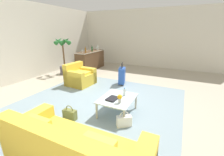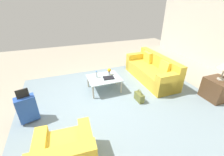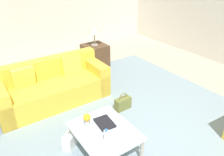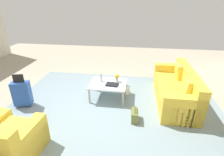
# 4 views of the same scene
# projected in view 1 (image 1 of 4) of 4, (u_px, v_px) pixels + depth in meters

# --- Properties ---
(ground_plane) EXTENTS (12.00, 12.00, 0.00)m
(ground_plane) POSITION_uv_depth(u_px,v_px,m) (107.00, 103.00, 4.31)
(ground_plane) COLOR #A89E89
(wall_back) EXTENTS (10.24, 0.12, 3.10)m
(wall_back) POSITION_uv_depth(u_px,v_px,m) (9.00, 43.00, 5.52)
(wall_back) COLOR beige
(wall_back) RESTS_ON ground
(wall_right) EXTENTS (0.12, 8.00, 3.10)m
(wall_right) POSITION_uv_depth(u_px,v_px,m) (150.00, 39.00, 8.18)
(wall_right) COLOR beige
(wall_right) RESTS_ON ground
(area_rug) EXTENTS (5.20, 4.40, 0.01)m
(area_rug) POSITION_uv_depth(u_px,v_px,m) (90.00, 110.00, 3.88)
(area_rug) COLOR gray
(area_rug) RESTS_ON ground
(couch) EXTENTS (0.85, 2.15, 0.85)m
(couch) POSITION_uv_depth(u_px,v_px,m) (73.00, 156.00, 2.09)
(couch) COLOR gold
(couch) RESTS_ON ground
(armchair) EXTENTS (0.96, 0.91, 0.81)m
(armchair) POSITION_uv_depth(u_px,v_px,m) (79.00, 77.00, 5.69)
(armchair) COLOR gold
(armchair) RESTS_ON ground
(coffee_table) EXTENTS (0.95, 0.78, 0.42)m
(coffee_table) POSITION_uv_depth(u_px,v_px,m) (118.00, 100.00, 3.65)
(coffee_table) COLOR silver
(coffee_table) RESTS_ON ground
(water_bottle) EXTENTS (0.06, 0.06, 0.20)m
(water_bottle) POSITION_uv_depth(u_px,v_px,m) (124.00, 92.00, 3.73)
(water_bottle) COLOR silver
(water_bottle) RESTS_ON coffee_table
(coffee_table_book) EXTENTS (0.33, 0.25, 0.03)m
(coffee_table_book) POSITION_uv_depth(u_px,v_px,m) (112.00, 99.00, 3.56)
(coffee_table_book) COLOR black
(coffee_table_book) RESTS_ON coffee_table
(flower_vase) EXTENTS (0.11, 0.11, 0.21)m
(flower_vase) POSITION_uv_depth(u_px,v_px,m) (120.00, 98.00, 3.34)
(flower_vase) COLOR #B2B7BC
(flower_vase) RESTS_ON coffee_table
(bar_console) EXTENTS (1.89, 0.63, 0.95)m
(bar_console) POSITION_uv_depth(u_px,v_px,m) (91.00, 60.00, 7.90)
(bar_console) COLOR #513823
(bar_console) RESTS_ON ground
(wine_glass_leftmost) EXTENTS (0.08, 0.08, 0.15)m
(wine_glass_leftmost) POSITION_uv_depth(u_px,v_px,m) (82.00, 51.00, 7.18)
(wine_glass_leftmost) COLOR silver
(wine_glass_leftmost) RESTS_ON bar_console
(wine_glass_left_of_centre) EXTENTS (0.08, 0.08, 0.15)m
(wine_glass_left_of_centre) POSITION_uv_depth(u_px,v_px,m) (96.00, 48.00, 8.28)
(wine_glass_left_of_centre) COLOR silver
(wine_glass_left_of_centre) RESTS_ON bar_console
(wine_bottle_amber) EXTENTS (0.07, 0.07, 0.30)m
(wine_bottle_amber) POSITION_uv_depth(u_px,v_px,m) (86.00, 50.00, 7.19)
(wine_bottle_amber) COLOR brown
(wine_bottle_amber) RESTS_ON bar_console
(wine_bottle_green) EXTENTS (0.07, 0.07, 0.30)m
(wine_bottle_green) POSITION_uv_depth(u_px,v_px,m) (92.00, 49.00, 7.67)
(wine_bottle_green) COLOR #194C23
(wine_bottle_green) RESTS_ON bar_console
(wine_bottle_clear) EXTENTS (0.07, 0.07, 0.30)m
(wine_bottle_clear) POSITION_uv_depth(u_px,v_px,m) (98.00, 48.00, 8.16)
(wine_bottle_clear) COLOR silver
(wine_bottle_clear) RESTS_ON bar_console
(suitcase_blue) EXTENTS (0.44, 0.31, 0.85)m
(suitcase_blue) POSITION_uv_depth(u_px,v_px,m) (122.00, 75.00, 5.66)
(suitcase_blue) COLOR #2851AD
(suitcase_blue) RESTS_ON ground
(handbag_olive) EXTENTS (0.15, 0.33, 0.36)m
(handbag_olive) POSITION_uv_depth(u_px,v_px,m) (70.00, 114.00, 3.46)
(handbag_olive) COLOR olive
(handbag_olive) RESTS_ON ground
(handbag_white) EXTENTS (0.31, 0.34, 0.36)m
(handbag_white) POSITION_uv_depth(u_px,v_px,m) (124.00, 121.00, 3.22)
(handbag_white) COLOR white
(handbag_white) RESTS_ON ground
(potted_palm) EXTENTS (0.64, 0.64, 1.72)m
(potted_palm) POSITION_uv_depth(u_px,v_px,m) (64.00, 56.00, 6.93)
(potted_palm) COLOR #514C56
(potted_palm) RESTS_ON ground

